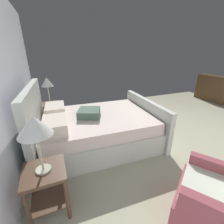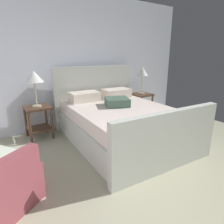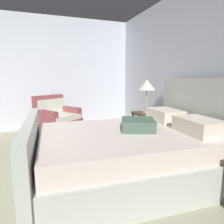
{
  "view_description": "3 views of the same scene",
  "coord_description": "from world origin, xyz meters",
  "px_view_note": "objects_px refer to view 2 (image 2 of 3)",
  "views": [
    {
      "loc": [
        -2.42,
        2.8,
        1.78
      ],
      "look_at": [
        -0.13,
        1.86,
        0.79
      ],
      "focal_mm": 24.14,
      "sensor_mm": 36.0,
      "label": 1
    },
    {
      "loc": [
        -1.71,
        -0.63,
        1.51
      ],
      "look_at": [
        -0.04,
        1.92,
        0.61
      ],
      "focal_mm": 31.6,
      "sensor_mm": 36.0,
      "label": 2
    },
    {
      "loc": [
        2.45,
        1.03,
        1.28
      ],
      "look_at": [
        0.06,
        1.91,
        0.84
      ],
      "focal_mm": 32.43,
      "sensor_mm": 36.0,
      "label": 3
    }
  ],
  "objects_px": {
    "nightstand_right": "(141,102)",
    "table_lamp_left": "(34,77)",
    "table_lamp_right": "(142,72)",
    "bed": "(120,121)",
    "nightstand_left": "(38,117)"
  },
  "relations": [
    {
      "from": "nightstand_right",
      "to": "table_lamp_left",
      "type": "xyz_separation_m",
      "value": [
        -2.39,
        0.12,
        0.72
      ]
    },
    {
      "from": "nightstand_right",
      "to": "table_lamp_left",
      "type": "relative_size",
      "value": 0.94
    },
    {
      "from": "table_lamp_right",
      "to": "table_lamp_left",
      "type": "distance_m",
      "value": 2.39
    },
    {
      "from": "bed",
      "to": "table_lamp_left",
      "type": "relative_size",
      "value": 3.75
    },
    {
      "from": "table_lamp_left",
      "to": "bed",
      "type": "bearing_deg",
      "value": -37.16
    },
    {
      "from": "nightstand_right",
      "to": "nightstand_left",
      "type": "height_order",
      "value": "same"
    },
    {
      "from": "table_lamp_right",
      "to": "nightstand_left",
      "type": "distance_m",
      "value": 2.49
    },
    {
      "from": "nightstand_right",
      "to": "nightstand_left",
      "type": "bearing_deg",
      "value": 177.11
    },
    {
      "from": "table_lamp_right",
      "to": "bed",
      "type": "bearing_deg",
      "value": -146.56
    },
    {
      "from": "nightstand_right",
      "to": "table_lamp_right",
      "type": "xyz_separation_m",
      "value": [
        0.0,
        0.0,
        0.71
      ]
    },
    {
      "from": "bed",
      "to": "nightstand_left",
      "type": "xyz_separation_m",
      "value": [
        -1.2,
        0.91,
        0.05
      ]
    },
    {
      "from": "nightstand_left",
      "to": "bed",
      "type": "bearing_deg",
      "value": -37.16
    },
    {
      "from": "table_lamp_right",
      "to": "table_lamp_left",
      "type": "bearing_deg",
      "value": 177.11
    },
    {
      "from": "bed",
      "to": "table_lamp_left",
      "type": "xyz_separation_m",
      "value": [
        -1.2,
        0.91,
        0.77
      ]
    },
    {
      "from": "table_lamp_left",
      "to": "nightstand_right",
      "type": "bearing_deg",
      "value": -2.89
    }
  ]
}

